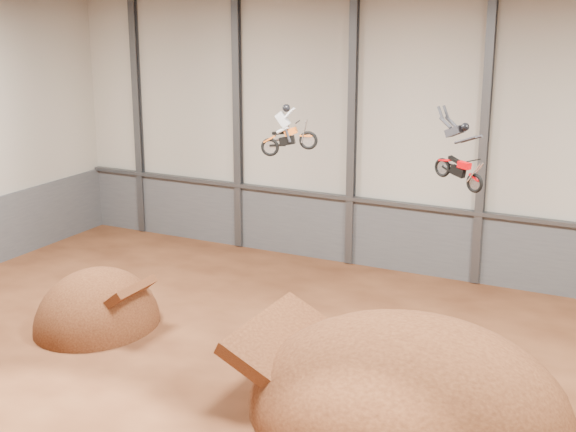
{
  "coord_description": "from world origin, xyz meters",
  "views": [
    {
      "loc": [
        11.81,
        -22.45,
        13.6
      ],
      "look_at": [
        -1.51,
        4.0,
        5.46
      ],
      "focal_mm": 50.0,
      "sensor_mm": 36.0,
      "label": 1
    }
  ],
  "objects_px": {
    "takeoff_ramp": "(98,326)",
    "landing_ramp": "(407,413)",
    "fmx_rider_a": "(291,127)",
    "fmx_rider_b": "(458,150)"
  },
  "relations": [
    {
      "from": "takeoff_ramp",
      "to": "fmx_rider_a",
      "type": "height_order",
      "value": "fmx_rider_a"
    },
    {
      "from": "takeoff_ramp",
      "to": "landing_ramp",
      "type": "distance_m",
      "value": 14.25
    },
    {
      "from": "landing_ramp",
      "to": "fmx_rider_a",
      "type": "height_order",
      "value": "fmx_rider_a"
    },
    {
      "from": "landing_ramp",
      "to": "fmx_rider_b",
      "type": "distance_m",
      "value": 9.14
    },
    {
      "from": "fmx_rider_b",
      "to": "landing_ramp",
      "type": "bearing_deg",
      "value": -72.22
    },
    {
      "from": "landing_ramp",
      "to": "fmx_rider_a",
      "type": "bearing_deg",
      "value": 145.96
    },
    {
      "from": "fmx_rider_a",
      "to": "landing_ramp",
      "type": "bearing_deg",
      "value": -48.89
    },
    {
      "from": "takeoff_ramp",
      "to": "landing_ramp",
      "type": "xyz_separation_m",
      "value": [
        14.2,
        -1.18,
        0.0
      ]
    },
    {
      "from": "landing_ramp",
      "to": "takeoff_ramp",
      "type": "bearing_deg",
      "value": 175.24
    },
    {
      "from": "takeoff_ramp",
      "to": "fmx_rider_a",
      "type": "distance_m",
      "value": 11.96
    }
  ]
}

